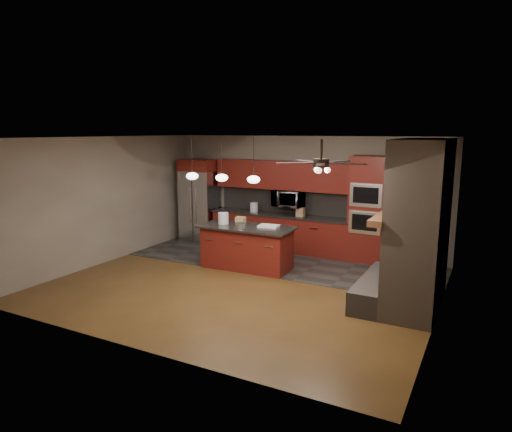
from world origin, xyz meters
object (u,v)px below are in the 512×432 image
Objects in this scene: oven_tower at (368,210)px; kitchen_island at (247,247)px; white_bucket at (223,218)px; refrigerator at (200,200)px; paint_tray at (269,226)px; counter_box at (300,212)px; counter_bucket at (254,207)px; paint_can at (240,226)px; cardboard_box at (241,220)px; microwave at (288,198)px.

kitchen_island is (-2.15, -1.74, -0.73)m from oven_tower.
refrigerator is at bearing 136.56° from white_bucket.
counter_box reaches higher than paint_tray.
kitchen_island is 8.40× the size of white_bucket.
counter_bucket is (-0.75, 1.74, 0.55)m from kitchen_island.
counter_bucket is at bearing 121.31° from paint_tray.
oven_tower is 13.04× the size of paint_can.
paint_can reaches higher than paint_tray.
kitchen_island is at bearing -66.79° from counter_bucket.
paint_tray is at bearing 8.83° from white_bucket.
paint_tray is at bearing -137.48° from oven_tower.
cardboard_box is 1.65m from counter_box.
microwave is 4.01× the size of paint_can.
oven_tower is 2.95m from paint_can.
cardboard_box is at bearing -73.31° from counter_bucket.
counter_bucket is 1.13× the size of counter_box.
oven_tower is 11.47× the size of cardboard_box.
kitchen_island is at bearing -47.00° from cardboard_box.
kitchen_island is at bearing 88.19° from paint_can.
microwave is at bearing 66.86° from white_bucket.
cardboard_box is (-0.31, 0.28, 0.52)m from kitchen_island.
paint_tray is at bearing 18.84° from kitchen_island.
microwave is at bearing 67.39° from cardboard_box.
refrigerator is at bearing 140.36° from paint_can.
kitchen_island is 8.75× the size of counter_bucket.
refrigerator is at bearing 142.93° from kitchen_island.
refrigerator is 10.53× the size of counter_box.
counter_box is at bearing 74.39° from paint_can.
cardboard_box is at bearing 118.77° from paint_can.
counter_bucket is (1.59, 0.08, -0.07)m from refrigerator.
kitchen_island is at bearing -165.14° from paint_tray.
microwave is at bearing 178.34° from oven_tower.
paint_tray is at bearing 43.92° from paint_can.
white_bucket is 0.64m from paint_can.
kitchen_island is 9.88× the size of counter_box.
microwave is 1.99m from kitchen_island.
oven_tower reaches higher than paint_can.
microwave reaches higher than counter_bucket.
paint_tray is 2.00× the size of counter_box.
refrigerator is at bearing -177.08° from counter_bucket.
paint_tray is (1.03, 0.16, -0.10)m from white_bucket.
white_bucket reaches higher than paint_can.
cardboard_box is at bearing 44.72° from white_bucket.
paint_can is at bearing -141.71° from paint_tray.
counter_box is at bearing -15.44° from microwave.
oven_tower is at bearing 42.82° from paint_can.
refrigerator is (-4.49, -0.07, -0.10)m from oven_tower.
oven_tower is 2.90m from counter_bucket.
counter_box reaches higher than paint_can.
counter_bucket reaches higher than cardboard_box.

